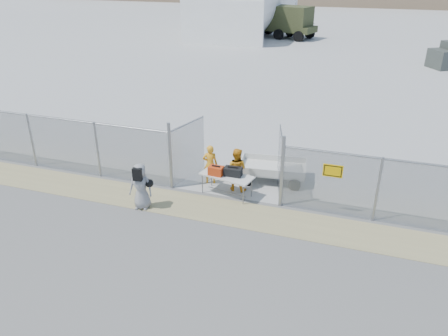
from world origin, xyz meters
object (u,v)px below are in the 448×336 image
(folding_table, at_px, (227,185))
(security_worker_left, at_px, (210,164))
(security_worker_right, at_px, (236,169))
(visitor, at_px, (141,186))
(utility_trailer, at_px, (273,170))

(folding_table, bearing_deg, security_worker_left, 153.38)
(security_worker_right, bearing_deg, folding_table, 70.83)
(security_worker_left, relative_size, security_worker_right, 0.94)
(security_worker_left, distance_m, visitor, 2.87)
(utility_trailer, bearing_deg, folding_table, -133.89)
(folding_table, distance_m, visitor, 2.99)
(folding_table, bearing_deg, visitor, -132.33)
(folding_table, relative_size, utility_trailer, 0.58)
(security_worker_right, relative_size, utility_trailer, 0.50)
(folding_table, xyz_separation_m, visitor, (-2.41, -1.73, 0.40))
(folding_table, distance_m, security_worker_right, 0.67)
(folding_table, relative_size, security_worker_right, 1.15)
(security_worker_left, height_order, visitor, visitor)
(security_worker_left, bearing_deg, security_worker_right, 153.55)
(folding_table, height_order, security_worker_left, security_worker_left)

